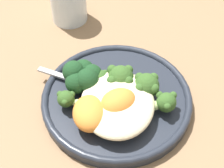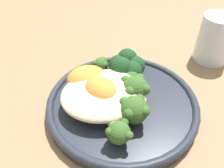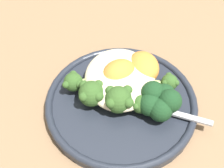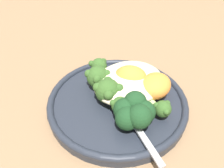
{
  "view_description": "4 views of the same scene",
  "coord_description": "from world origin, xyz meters",
  "px_view_note": "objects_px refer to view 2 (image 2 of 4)",
  "views": [
    {
      "loc": [
        -0.37,
        -0.01,
        0.49
      ],
      "look_at": [
        0.01,
        -0.0,
        0.06
      ],
      "focal_mm": 60.0,
      "sensor_mm": 36.0,
      "label": 1
    },
    {
      "loc": [
        -0.06,
        -0.25,
        0.27
      ],
      "look_at": [
        -0.0,
        -0.0,
        0.05
      ],
      "focal_mm": 35.0,
      "sensor_mm": 36.0,
      "label": 2
    },
    {
      "loc": [
        0.32,
        -0.03,
        0.42
      ],
      "look_at": [
        0.0,
        -0.02,
        0.04
      ],
      "focal_mm": 50.0,
      "sensor_mm": 36.0,
      "label": 3
    },
    {
      "loc": [
        0.22,
        0.19,
        0.28
      ],
      "look_at": [
        0.02,
        -0.02,
        0.05
      ],
      "focal_mm": 35.0,
      "sensor_mm": 36.0,
      "label": 4
    }
  ],
  "objects_px": {
    "broccoli_stalk_2": "(133,89)",
    "broccoli_stalk_4": "(102,75)",
    "sweet_potato_chunk_1": "(101,92)",
    "broccoli_stalk_3": "(120,87)",
    "broccoli_stalk_1": "(130,109)",
    "spoon": "(127,71)",
    "sweet_potato_chunk_0": "(87,78)",
    "broccoli_stalk_0": "(112,119)",
    "kale_tuft": "(127,66)",
    "quinoa_mound": "(104,94)",
    "plate": "(122,102)",
    "water_glass": "(216,39)"
  },
  "relations": [
    {
      "from": "broccoli_stalk_2",
      "to": "broccoli_stalk_4",
      "type": "bearing_deg",
      "value": 120.48
    },
    {
      "from": "broccoli_stalk_4",
      "to": "sweet_potato_chunk_1",
      "type": "bearing_deg",
      "value": 177.22
    },
    {
      "from": "broccoli_stalk_3",
      "to": "sweet_potato_chunk_1",
      "type": "distance_m",
      "value": 0.04
    },
    {
      "from": "broccoli_stalk_1",
      "to": "sweet_potato_chunk_1",
      "type": "distance_m",
      "value": 0.05
    },
    {
      "from": "spoon",
      "to": "broccoli_stalk_3",
      "type": "bearing_deg",
      "value": 173.34
    },
    {
      "from": "sweet_potato_chunk_0",
      "to": "sweet_potato_chunk_1",
      "type": "relative_size",
      "value": 1.08
    },
    {
      "from": "broccoli_stalk_0",
      "to": "sweet_potato_chunk_1",
      "type": "relative_size",
      "value": 1.96
    },
    {
      "from": "kale_tuft",
      "to": "spoon",
      "type": "height_order",
      "value": "kale_tuft"
    },
    {
      "from": "quinoa_mound",
      "to": "sweet_potato_chunk_1",
      "type": "xyz_separation_m",
      "value": [
        -0.01,
        -0.0,
        0.01
      ]
    },
    {
      "from": "broccoli_stalk_0",
      "to": "quinoa_mound",
      "type": "bearing_deg",
      "value": 175.09
    },
    {
      "from": "broccoli_stalk_0",
      "to": "broccoli_stalk_2",
      "type": "xyz_separation_m",
      "value": [
        0.04,
        0.04,
        0.01
      ]
    },
    {
      "from": "broccoli_stalk_3",
      "to": "broccoli_stalk_1",
      "type": "bearing_deg",
      "value": -123.82
    },
    {
      "from": "sweet_potato_chunk_0",
      "to": "broccoli_stalk_3",
      "type": "bearing_deg",
      "value": -27.18
    },
    {
      "from": "plate",
      "to": "broccoli_stalk_1",
      "type": "height_order",
      "value": "broccoli_stalk_1"
    },
    {
      "from": "broccoli_stalk_4",
      "to": "sweet_potato_chunk_0",
      "type": "height_order",
      "value": "sweet_potato_chunk_0"
    },
    {
      "from": "sweet_potato_chunk_0",
      "to": "broccoli_stalk_4",
      "type": "bearing_deg",
      "value": 25.59
    },
    {
      "from": "sweet_potato_chunk_0",
      "to": "water_glass",
      "type": "relative_size",
      "value": 0.68
    },
    {
      "from": "plate",
      "to": "broccoli_stalk_3",
      "type": "height_order",
      "value": "broccoli_stalk_3"
    },
    {
      "from": "broccoli_stalk_2",
      "to": "plate",
      "type": "bearing_deg",
      "value": 153.86
    },
    {
      "from": "plate",
      "to": "broccoli_stalk_1",
      "type": "bearing_deg",
      "value": -90.87
    },
    {
      "from": "quinoa_mound",
      "to": "sweet_potato_chunk_0",
      "type": "bearing_deg",
      "value": 118.44
    },
    {
      "from": "broccoli_stalk_3",
      "to": "sweet_potato_chunk_0",
      "type": "height_order",
      "value": "sweet_potato_chunk_0"
    },
    {
      "from": "broccoli_stalk_2",
      "to": "sweet_potato_chunk_0",
      "type": "height_order",
      "value": "broccoli_stalk_2"
    },
    {
      "from": "sweet_potato_chunk_0",
      "to": "spoon",
      "type": "distance_m",
      "value": 0.08
    },
    {
      "from": "sweet_potato_chunk_1",
      "to": "kale_tuft",
      "type": "distance_m",
      "value": 0.08
    },
    {
      "from": "broccoli_stalk_3",
      "to": "sweet_potato_chunk_0",
      "type": "relative_size",
      "value": 1.57
    },
    {
      "from": "plate",
      "to": "quinoa_mound",
      "type": "distance_m",
      "value": 0.04
    },
    {
      "from": "plate",
      "to": "water_glass",
      "type": "distance_m",
      "value": 0.24
    },
    {
      "from": "broccoli_stalk_2",
      "to": "broccoli_stalk_3",
      "type": "distance_m",
      "value": 0.03
    },
    {
      "from": "broccoli_stalk_1",
      "to": "broccoli_stalk_3",
      "type": "relative_size",
      "value": 0.71
    },
    {
      "from": "broccoli_stalk_2",
      "to": "kale_tuft",
      "type": "bearing_deg",
      "value": 80.13
    },
    {
      "from": "broccoli_stalk_2",
      "to": "broccoli_stalk_0",
      "type": "bearing_deg",
      "value": -137.37
    },
    {
      "from": "water_glass",
      "to": "broccoli_stalk_3",
      "type": "bearing_deg",
      "value": -158.75
    },
    {
      "from": "broccoli_stalk_0",
      "to": "broccoli_stalk_3",
      "type": "height_order",
      "value": "broccoli_stalk_0"
    },
    {
      "from": "broccoli_stalk_3",
      "to": "spoon",
      "type": "height_order",
      "value": "broccoli_stalk_3"
    },
    {
      "from": "broccoli_stalk_0",
      "to": "kale_tuft",
      "type": "distance_m",
      "value": 0.12
    },
    {
      "from": "plate",
      "to": "sweet_potato_chunk_0",
      "type": "bearing_deg",
      "value": 142.86
    },
    {
      "from": "sweet_potato_chunk_0",
      "to": "spoon",
      "type": "height_order",
      "value": "sweet_potato_chunk_0"
    },
    {
      "from": "broccoli_stalk_4",
      "to": "quinoa_mound",
      "type": "bearing_deg",
      "value": -177.58
    },
    {
      "from": "plate",
      "to": "sweet_potato_chunk_0",
      "type": "distance_m",
      "value": 0.07
    },
    {
      "from": "quinoa_mound",
      "to": "broccoli_stalk_2",
      "type": "relative_size",
      "value": 1.54
    },
    {
      "from": "plate",
      "to": "broccoli_stalk_1",
      "type": "relative_size",
      "value": 3.39
    },
    {
      "from": "broccoli_stalk_1",
      "to": "broccoli_stalk_2",
      "type": "xyz_separation_m",
      "value": [
        0.02,
        0.04,
        0.0
      ]
    },
    {
      "from": "spoon",
      "to": "plate",
      "type": "bearing_deg",
      "value": 178.95
    },
    {
      "from": "sweet_potato_chunk_0",
      "to": "water_glass",
      "type": "height_order",
      "value": "water_glass"
    },
    {
      "from": "sweet_potato_chunk_0",
      "to": "spoon",
      "type": "bearing_deg",
      "value": 16.16
    },
    {
      "from": "broccoli_stalk_1",
      "to": "broccoli_stalk_4",
      "type": "bearing_deg",
      "value": 149.97
    },
    {
      "from": "sweet_potato_chunk_0",
      "to": "water_glass",
      "type": "bearing_deg",
      "value": 12.41
    },
    {
      "from": "plate",
      "to": "sweet_potato_chunk_0",
      "type": "relative_size",
      "value": 3.77
    },
    {
      "from": "broccoli_stalk_0",
      "to": "sweet_potato_chunk_1",
      "type": "height_order",
      "value": "sweet_potato_chunk_1"
    }
  ]
}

